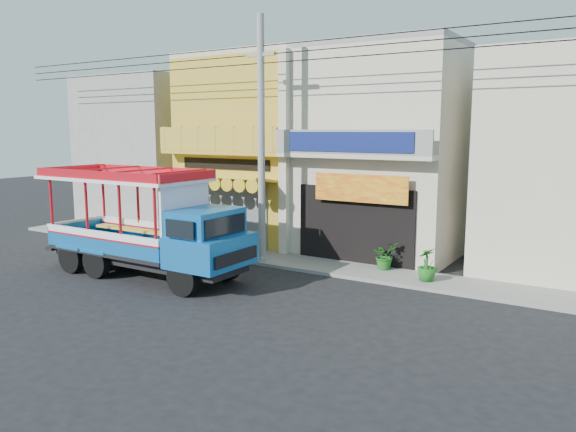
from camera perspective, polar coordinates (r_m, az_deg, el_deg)
The scene contains 11 objects.
ground at distance 17.95m, azimuth -6.01°, elevation -7.37°, with size 90.00×90.00×0.00m, color black.
sidewalk at distance 21.12m, azimuth 0.69°, elevation -4.69°, with size 30.00×2.00×0.12m, color slate.
shophouse_left at distance 26.06m, azimuth -2.32°, elevation 6.85°, with size 6.00×7.50×8.24m.
shophouse_right at distance 23.22m, azimuth 10.10°, elevation 6.49°, with size 6.00×6.75×8.24m.
party_pilaster at distance 21.82m, azimuth -0.39°, elevation 6.21°, with size 0.35×0.30×8.00m, color beige.
filler_building_left at distance 30.58m, azimuth -13.25°, elevation 6.33°, with size 6.00×6.00×7.60m, color gray.
utility_pole at distance 20.42m, azimuth -2.39°, elevation 8.92°, with size 28.00×0.26×9.00m.
songthaew_truck at distance 19.17m, azimuth -13.18°, elevation -1.10°, with size 7.86×2.71×3.66m.
green_sign at distance 24.53m, azimuth -11.83°, elevation -1.75°, with size 0.71×0.35×1.09m.
potted_plant_a at distance 20.00m, azimuth 9.80°, elevation -3.97°, with size 0.88×0.76×0.98m, color #1E631C.
potted_plant_c at distance 18.73m, azimuth 13.95°, elevation -4.79°, with size 0.61×0.61×1.09m, color #1E631C.
Camera 1 is at (10.65, -13.57, 4.97)m, focal length 35.00 mm.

